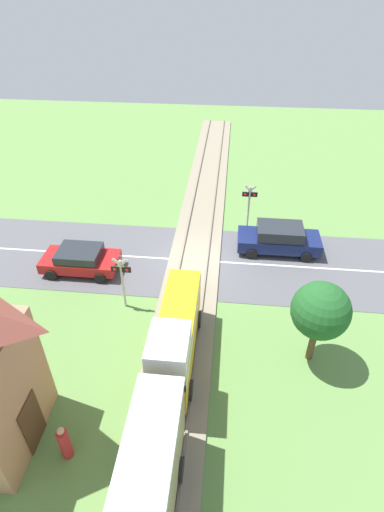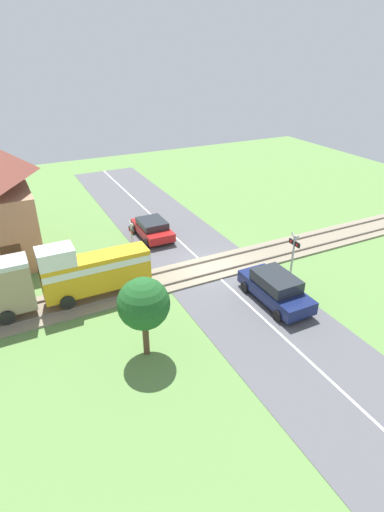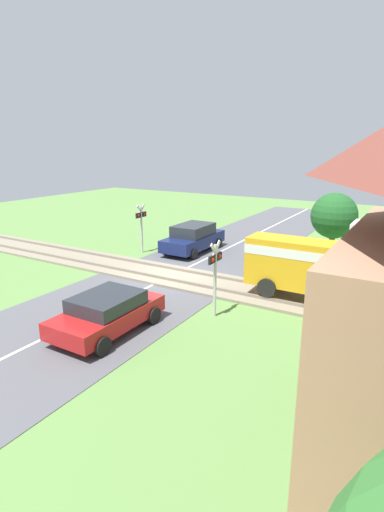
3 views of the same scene
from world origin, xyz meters
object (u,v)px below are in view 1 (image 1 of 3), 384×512
object	(u,v)px
train	(157,437)
crossing_signal_west_approach	(249,200)
car_near_crossing	(279,238)
car_far_side	(80,259)
pedestrian_by_station	(65,443)
crossing_signal_east_approach	(122,276)

from	to	relation	value
train	crossing_signal_west_approach	distance (m)	15.42
car_near_crossing	crossing_signal_west_approach	xyz separation A→B (m)	(1.69, -2.45, 0.98)
car_far_side	train	bearing A→B (deg)	120.82
pedestrian_by_station	train	bearing A→B (deg)	177.45
train	pedestrian_by_station	bearing A→B (deg)	-2.55
car_near_crossing	car_far_side	distance (m)	10.84
crossing_signal_west_approach	pedestrian_by_station	size ratio (longest dim) A/B	1.84
car_near_crossing	pedestrian_by_station	distance (m)	14.73
crossing_signal_east_approach	car_far_side	bearing A→B (deg)	-39.77
crossing_signal_west_approach	crossing_signal_east_approach	bearing A→B (deg)	53.28
pedestrian_by_station	car_far_side	bearing A→B (deg)	-74.19
car_far_side	pedestrian_by_station	size ratio (longest dim) A/B	2.59
crossing_signal_west_approach	car_far_side	bearing A→B (deg)	31.34
car_near_crossing	train	bearing A→B (deg)	70.09
train	car_far_side	world-z (taller)	train
crossing_signal_west_approach	crossing_signal_east_approach	distance (m)	9.72
crossing_signal_east_approach	pedestrian_by_station	size ratio (longest dim) A/B	1.84
crossing_signal_west_approach	pedestrian_by_station	distance (m)	16.21
crossing_signal_east_approach	pedestrian_by_station	bearing A→B (deg)	88.34
car_near_crossing	car_far_side	xyz separation A→B (m)	(10.45, 2.88, -0.12)
train	car_far_side	size ratio (longest dim) A/B	3.57
car_near_crossing	crossing_signal_west_approach	world-z (taller)	crossing_signal_west_approach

